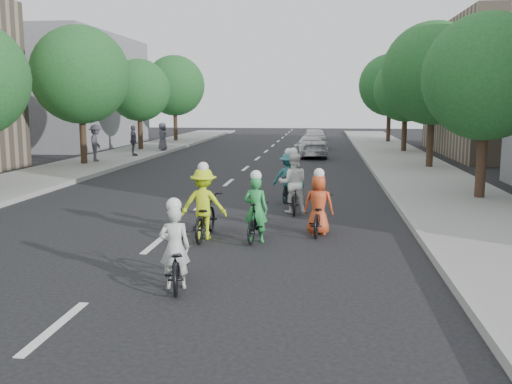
% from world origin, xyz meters
% --- Properties ---
extents(ground, '(120.00, 120.00, 0.00)m').
position_xyz_m(ground, '(0.00, 0.00, 0.00)').
color(ground, black).
rests_on(ground, ground).
extents(sidewalk_left, '(4.00, 80.00, 0.15)m').
position_xyz_m(sidewalk_left, '(-8.00, 10.00, 0.07)').
color(sidewalk_left, gray).
rests_on(sidewalk_left, ground).
extents(curb_left, '(0.18, 80.00, 0.18)m').
position_xyz_m(curb_left, '(-6.05, 10.00, 0.09)').
color(curb_left, '#999993').
rests_on(curb_left, ground).
extents(sidewalk_right, '(4.00, 80.00, 0.15)m').
position_xyz_m(sidewalk_right, '(8.00, 10.00, 0.07)').
color(sidewalk_right, gray).
rests_on(sidewalk_right, ground).
extents(curb_right, '(0.18, 80.00, 0.18)m').
position_xyz_m(curb_right, '(6.05, 10.00, 0.09)').
color(curb_right, '#999993').
rests_on(curb_right, ground).
extents(bldg_sw, '(10.00, 14.00, 8.00)m').
position_xyz_m(bldg_sw, '(-16.00, 28.00, 4.00)').
color(bldg_sw, slate).
rests_on(bldg_sw, ground).
extents(tree_l_3, '(4.80, 4.80, 6.93)m').
position_xyz_m(tree_l_3, '(-8.20, 15.00, 4.52)').
color(tree_l_3, black).
rests_on(tree_l_3, ground).
extents(tree_l_4, '(4.00, 4.00, 5.97)m').
position_xyz_m(tree_l_4, '(-8.20, 24.00, 3.96)').
color(tree_l_4, black).
rests_on(tree_l_4, ground).
extents(tree_l_5, '(4.80, 4.80, 6.93)m').
position_xyz_m(tree_l_5, '(-8.20, 33.00, 4.52)').
color(tree_l_5, black).
rests_on(tree_l_5, ground).
extents(tree_r_0, '(4.00, 4.00, 5.97)m').
position_xyz_m(tree_r_0, '(8.80, 6.60, 3.96)').
color(tree_r_0, black).
rests_on(tree_r_0, ground).
extents(tree_r_1, '(4.80, 4.80, 6.93)m').
position_xyz_m(tree_r_1, '(8.80, 15.60, 4.52)').
color(tree_r_1, black).
rests_on(tree_r_1, ground).
extents(tree_r_2, '(4.00, 4.00, 5.97)m').
position_xyz_m(tree_r_2, '(8.80, 24.60, 3.96)').
color(tree_r_2, black).
rests_on(tree_r_2, ground).
extents(tree_r_3, '(4.80, 4.80, 6.93)m').
position_xyz_m(tree_r_3, '(8.80, 33.60, 4.52)').
color(tree_r_3, black).
rests_on(tree_r_3, ground).
extents(cyclist_0, '(0.92, 1.77, 1.58)m').
position_xyz_m(cyclist_0, '(1.26, -3.00, 0.52)').
color(cyclist_0, black).
rests_on(cyclist_0, ground).
extents(cyclist_1, '(0.90, 1.89, 1.90)m').
position_xyz_m(cyclist_1, '(2.90, 4.04, 0.67)').
color(cyclist_1, black).
rests_on(cyclist_1, ground).
extents(cyclist_2, '(0.77, 1.79, 1.62)m').
position_xyz_m(cyclist_2, '(3.66, 1.40, 0.56)').
color(cyclist_2, black).
rests_on(cyclist_2, ground).
extents(cyclist_3, '(0.63, 1.58, 1.66)m').
position_xyz_m(cyclist_3, '(2.25, 0.46, 0.58)').
color(cyclist_3, black).
rests_on(cyclist_3, ground).
extents(cyclist_4, '(1.12, 1.52, 1.75)m').
position_xyz_m(cyclist_4, '(2.66, 5.78, 0.68)').
color(cyclist_4, black).
rests_on(cyclist_4, ground).
extents(cyclist_5, '(1.08, 1.93, 1.82)m').
position_xyz_m(cyclist_5, '(1.00, 0.59, 0.66)').
color(cyclist_5, black).
rests_on(cyclist_5, ground).
extents(follow_car_lead, '(2.32, 4.36, 1.20)m').
position_xyz_m(follow_car_lead, '(2.99, 21.21, 0.60)').
color(follow_car_lead, silver).
rests_on(follow_car_lead, ground).
extents(follow_car_trail, '(2.08, 4.37, 1.44)m').
position_xyz_m(follow_car_trail, '(3.08, 28.16, 0.72)').
color(follow_car_trail, white).
rests_on(follow_car_trail, ground).
extents(spectator_0, '(0.94, 1.35, 1.91)m').
position_xyz_m(spectator_0, '(-8.00, 16.12, 1.10)').
color(spectator_0, '#45434F').
rests_on(spectator_0, sidewalk_left).
extents(spectator_1, '(0.73, 1.10, 1.74)m').
position_xyz_m(spectator_1, '(-7.07, 19.29, 1.02)').
color(spectator_1, '#545361').
rests_on(spectator_1, sidewalk_left).
extents(spectator_2, '(0.73, 0.96, 1.76)m').
position_xyz_m(spectator_2, '(-6.45, 23.13, 1.03)').
color(spectator_2, '#484652').
rests_on(spectator_2, sidewalk_left).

